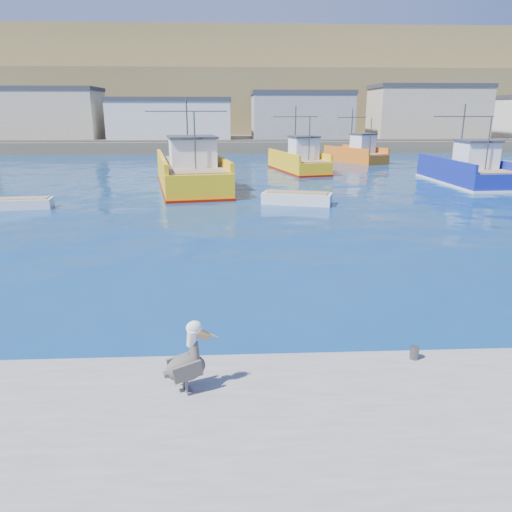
# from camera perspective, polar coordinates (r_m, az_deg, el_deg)

# --- Properties ---
(ground) EXTENTS (260.00, 260.00, 0.00)m
(ground) POSITION_cam_1_polar(r_m,az_deg,el_deg) (14.62, 1.56, -7.40)
(ground) COLOR navy
(ground) RESTS_ON ground
(dock_bollards) EXTENTS (36.20, 0.20, 0.30)m
(dock_bollards) POSITION_cam_1_polar(r_m,az_deg,el_deg) (11.36, 6.01, -11.21)
(dock_bollards) COLOR #4C4C4C
(dock_bollards) RESTS_ON dock
(far_shore) EXTENTS (200.00, 81.00, 24.00)m
(far_shore) POSITION_cam_1_polar(r_m,az_deg,el_deg) (122.59, -2.52, 17.78)
(far_shore) COLOR brown
(far_shore) RESTS_ON ground
(trawler_yellow_a) EXTENTS (7.01, 14.63, 6.86)m
(trawler_yellow_a) POSITION_cam_1_polar(r_m,az_deg,el_deg) (39.82, -7.46, 9.44)
(trawler_yellow_a) COLOR yellow
(trawler_yellow_a) RESTS_ON ground
(trawler_yellow_b) EXTENTS (5.44, 10.26, 6.32)m
(trawler_yellow_b) POSITION_cam_1_polar(r_m,az_deg,el_deg) (50.40, 4.93, 10.68)
(trawler_yellow_b) COLOR yellow
(trawler_yellow_b) RESTS_ON ground
(trawler_blue) EXTENTS (5.17, 10.89, 6.45)m
(trawler_blue) POSITION_cam_1_polar(r_m,az_deg,el_deg) (45.15, 22.86, 8.89)
(trawler_blue) COLOR navy
(trawler_blue) RESTS_ON ground
(boat_orange) EXTENTS (6.41, 8.66, 6.06)m
(boat_orange) POSITION_cam_1_polar(r_m,az_deg,el_deg) (60.63, 11.44, 11.43)
(boat_orange) COLOR orange
(boat_orange) RESTS_ON ground
(skiff_left) EXTENTS (3.86, 1.71, 0.81)m
(skiff_left) POSITION_cam_1_polar(r_m,az_deg,el_deg) (34.36, -25.32, 5.36)
(skiff_left) COLOR silver
(skiff_left) RESTS_ON ground
(skiff_mid) EXTENTS (4.70, 2.81, 0.97)m
(skiff_mid) POSITION_cam_1_polar(r_m,az_deg,el_deg) (32.74, 4.69, 6.48)
(skiff_mid) COLOR silver
(skiff_mid) RESTS_ON ground
(skiff_far) EXTENTS (2.17, 4.63, 0.97)m
(skiff_far) POSITION_cam_1_polar(r_m,az_deg,el_deg) (56.41, 24.66, 9.22)
(skiff_far) COLOR silver
(skiff_far) RESTS_ON ground
(pelican) EXTENTS (1.16, 0.74, 1.46)m
(pelican) POSITION_cam_1_polar(r_m,az_deg,el_deg) (10.13, -7.82, -11.88)
(pelican) COLOR #595451
(pelican) RESTS_ON dock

